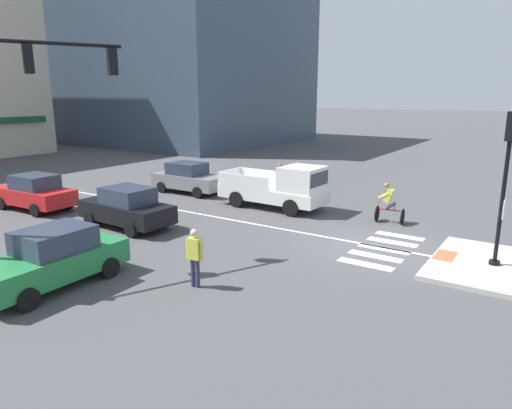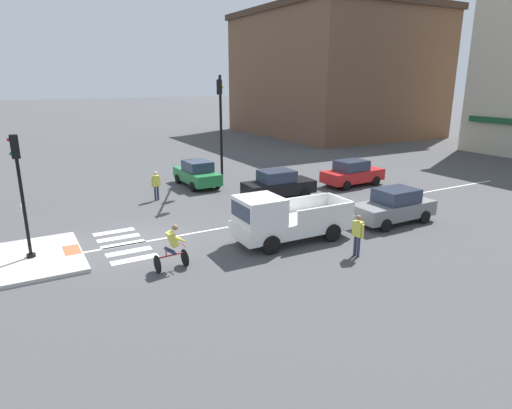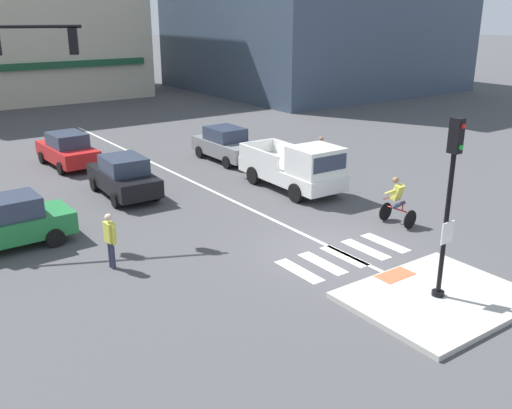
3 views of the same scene
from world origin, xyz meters
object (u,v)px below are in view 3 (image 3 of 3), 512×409
pickup_truck_white_eastbound_mid (298,168)px  cyclist (397,200)px  signal_pole (450,193)px  car_green_cross_left (5,224)px  car_grey_eastbound_far (227,144)px  car_red_westbound_distant (68,150)px  pedestrian_at_curb_left (110,236)px  pedestrian_waiting_far_side (321,151)px  car_black_westbound_far (124,176)px

pickup_truck_white_eastbound_mid → cyclist: bearing=-85.3°
signal_pole → car_green_cross_left: 13.17m
car_green_cross_left → pickup_truck_white_eastbound_mid: bearing=-3.5°
car_grey_eastbound_far → car_red_westbound_distant: size_ratio=0.98×
car_grey_eastbound_far → pedestrian_at_curb_left: pedestrian_at_curb_left is taller
pickup_truck_white_eastbound_mid → cyclist: pickup_truck_white_eastbound_mid is taller
signal_pole → pickup_truck_white_eastbound_mid: (2.98, 9.38, -1.94)m
car_green_cross_left → pedestrian_at_curb_left: bearing=-57.5°
pedestrian_at_curb_left → pickup_truck_white_eastbound_mid: bearing=16.2°
signal_pole → car_red_westbound_distant: (-3.44, 18.79, -2.11)m
pedestrian_at_curb_left → pedestrian_waiting_far_side: 12.54m
signal_pole → pickup_truck_white_eastbound_mid: size_ratio=0.89×
signal_pole → pedestrian_waiting_far_side: 12.56m
pickup_truck_white_eastbound_mid → pedestrian_at_curb_left: pickup_truck_white_eastbound_mid is taller
pedestrian_waiting_far_side → pickup_truck_white_eastbound_mid: bearing=-148.8°
signal_pole → car_black_westbound_far: signal_pole is taller
car_black_westbound_far → pedestrian_waiting_far_side: size_ratio=2.49×
car_red_westbound_distant → pickup_truck_white_eastbound_mid: 11.40m
car_grey_eastbound_far → pedestrian_waiting_far_side: 4.95m
car_red_westbound_distant → pickup_truck_white_eastbound_mid: pickup_truck_white_eastbound_mid is taller
car_grey_eastbound_far → car_red_westbound_distant: 7.61m
car_grey_eastbound_far → signal_pole: bearing=-102.3°
car_black_westbound_far → pedestrian_at_curb_left: 6.91m
signal_pole → car_red_westbound_distant: signal_pole is taller
car_green_cross_left → pedestrian_waiting_far_side: 13.94m
signal_pole → pedestrian_waiting_far_side: signal_pole is taller
pedestrian_at_curb_left → car_green_cross_left: bearing=122.5°
signal_pole → pedestrian_at_curb_left: bearing=132.1°
signal_pole → pedestrian_at_curb_left: size_ratio=2.75×
car_grey_eastbound_far → car_red_westbound_distant: same height
signal_pole → pedestrian_at_curb_left: 9.29m
car_green_cross_left → pickup_truck_white_eastbound_mid: size_ratio=0.80×
pedestrian_at_curb_left → car_red_westbound_distant: bearing=77.6°
car_green_cross_left → pedestrian_waiting_far_side: pedestrian_waiting_far_side is taller
car_green_cross_left → car_red_westbound_distant: same height
pickup_truck_white_eastbound_mid → pedestrian_at_curb_left: bearing=-163.8°
car_black_westbound_far → pickup_truck_white_eastbound_mid: (6.05, -3.58, 0.17)m
car_grey_eastbound_far → cyclist: bearing=-89.8°
car_red_westbound_distant → pedestrian_waiting_far_side: (9.14, -7.77, 0.17)m
car_green_cross_left → signal_pole: bearing=-50.8°
car_black_westbound_far → pickup_truck_white_eastbound_mid: 7.03m
car_red_westbound_distant → pedestrian_waiting_far_side: size_ratio=2.50×
car_green_cross_left → cyclist: bearing=-25.9°
cyclist → car_grey_eastbound_far: bearing=90.2°
car_red_westbound_distant → signal_pole: bearing=-79.6°
car_red_westbound_distant → cyclist: bearing=-64.6°
pedestrian_at_curb_left → pedestrian_waiting_far_side: size_ratio=1.00×
signal_pole → car_grey_eastbound_far: 15.88m
car_black_westbound_far → pedestrian_waiting_far_side: pedestrian_waiting_far_side is taller
car_black_westbound_far → signal_pole: bearing=-76.7°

